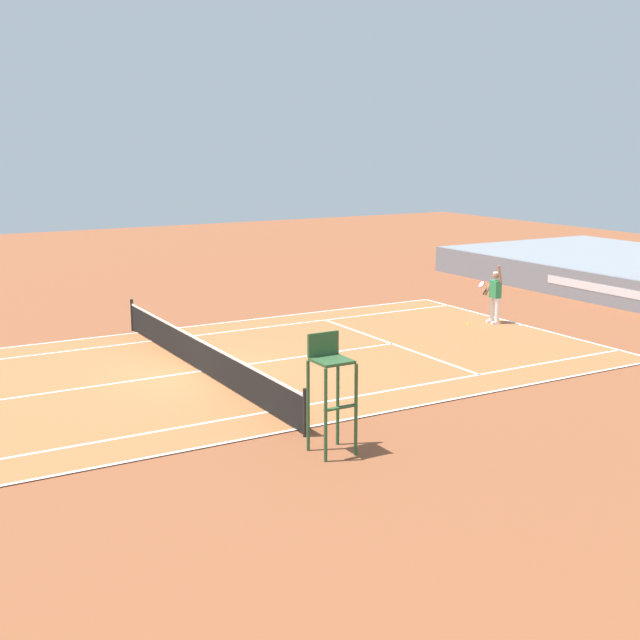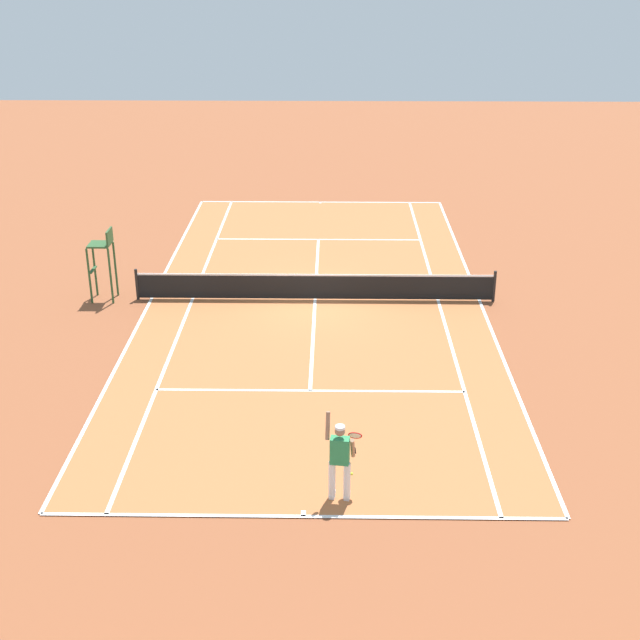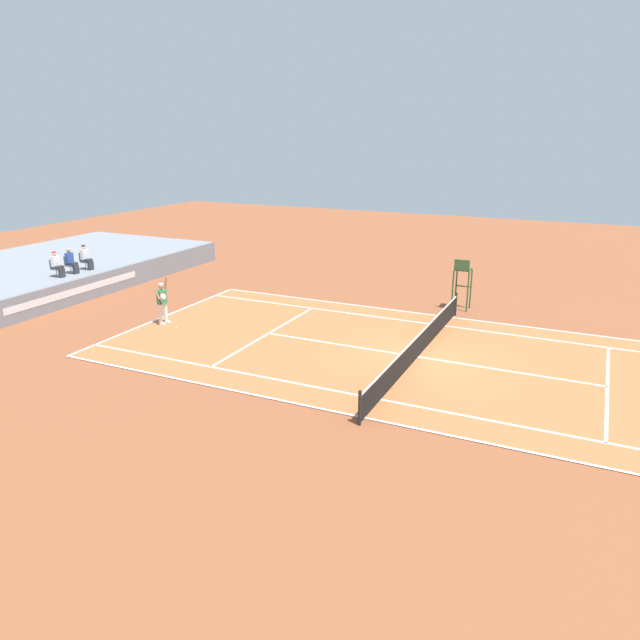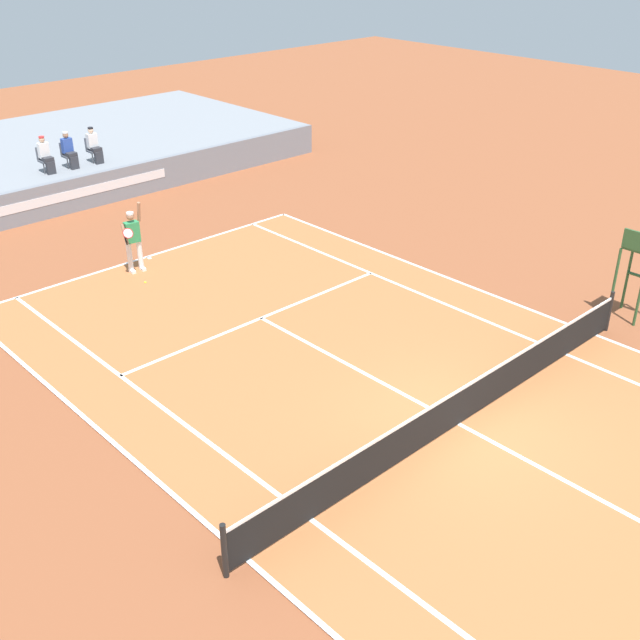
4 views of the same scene
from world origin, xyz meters
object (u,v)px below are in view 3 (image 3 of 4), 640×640
(spectator_seated_0, at_px, (57,265))
(umpire_chair, at_px, (462,277))
(spectator_seated_2, at_px, (86,258))
(tennis_ball, at_px, (177,328))
(spectator_seated_1, at_px, (71,261))
(tennis_player, at_px, (162,302))

(spectator_seated_0, height_order, umpire_chair, spectator_seated_0)
(spectator_seated_2, xyz_separation_m, tennis_ball, (-3.04, -8.05, -1.77))
(spectator_seated_2, height_order, tennis_ball, spectator_seated_2)
(spectator_seated_0, distance_m, umpire_chair, 19.60)
(spectator_seated_0, xyz_separation_m, spectator_seated_1, (0.89, 0.00, 0.00))
(spectator_seated_0, distance_m, tennis_player, 7.25)
(spectator_seated_2, bearing_deg, tennis_ball, -110.67)
(spectator_seated_0, relative_size, tennis_ball, 18.60)
(tennis_player, relative_size, tennis_ball, 30.63)
(spectator_seated_1, relative_size, umpire_chair, 0.52)
(spectator_seated_1, height_order, umpire_chair, spectator_seated_1)
(spectator_seated_0, bearing_deg, tennis_ball, -98.29)
(tennis_player, height_order, umpire_chair, umpire_chair)
(spectator_seated_0, relative_size, spectator_seated_1, 1.00)
(tennis_player, bearing_deg, spectator_seated_1, 75.96)
(spectator_seated_1, xyz_separation_m, spectator_seated_2, (0.98, 0.00, 0.00))
(spectator_seated_0, height_order, tennis_ball, spectator_seated_0)
(tennis_ball, xyz_separation_m, umpire_chair, (8.01, -10.32, 1.52))
(spectator_seated_2, xyz_separation_m, umpire_chair, (4.97, -18.37, -0.25))
(spectator_seated_0, height_order, spectator_seated_1, same)
(spectator_seated_0, relative_size, spectator_seated_2, 1.00)
(spectator_seated_0, xyz_separation_m, tennis_ball, (-1.17, -8.05, -1.77))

